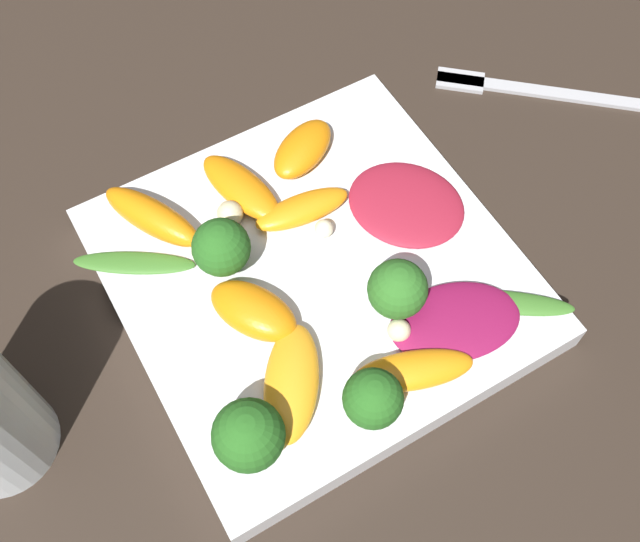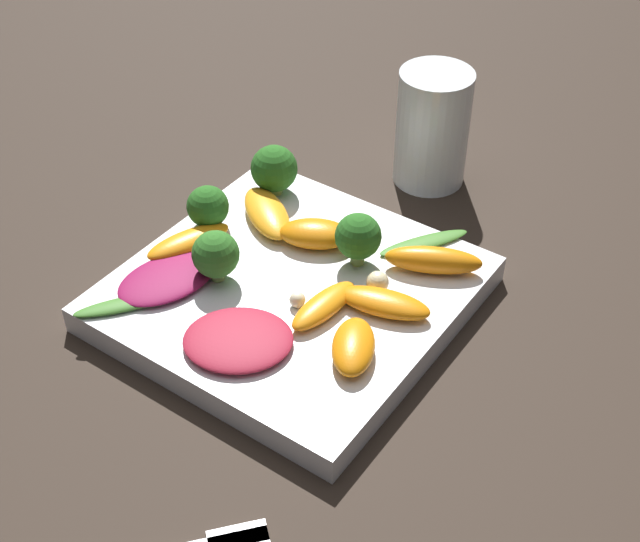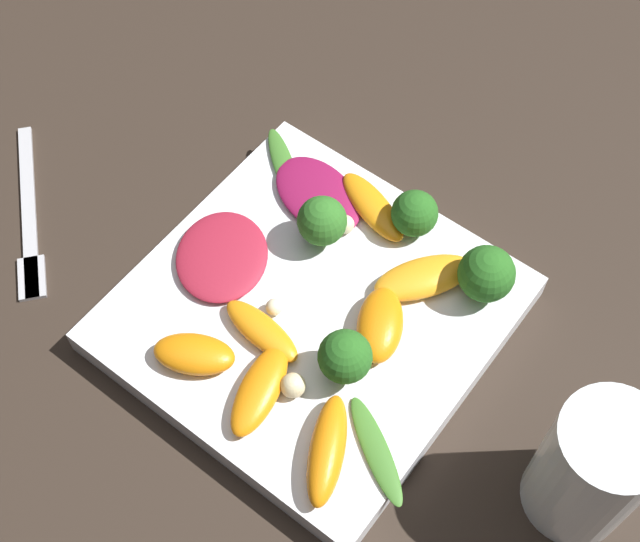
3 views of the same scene
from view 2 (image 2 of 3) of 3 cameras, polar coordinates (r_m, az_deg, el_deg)
name	(u,v)px [view 2 (image 2 of 3)]	position (r m, az deg, el deg)	size (l,w,h in m)	color
ground_plane	(292,304)	(0.73, -1.81, -2.16)	(2.40, 2.40, 0.00)	#2D231C
plate	(292,294)	(0.72, -1.83, -1.46)	(0.25, 0.25, 0.02)	white
drinking_glass	(435,129)	(0.85, 7.37, 9.03)	(0.07, 0.07, 0.11)	white
radicchio_leaf_0	(168,278)	(0.72, -9.72, -0.45)	(0.08, 0.10, 0.01)	maroon
radicchio_leaf_1	(238,340)	(0.66, -5.26, -4.40)	(0.11, 0.10, 0.01)	maroon
orange_segment_0	(188,241)	(0.75, -8.42, 1.88)	(0.05, 0.08, 0.01)	orange
orange_segment_1	(267,213)	(0.77, -3.42, 3.74)	(0.08, 0.07, 0.02)	orange
orange_segment_2	(353,347)	(0.65, 2.15, -4.86)	(0.06, 0.07, 0.02)	orange
orange_segment_3	(433,260)	(0.72, 7.27, 0.70)	(0.08, 0.06, 0.02)	orange
orange_segment_4	(384,303)	(0.68, 4.11, -2.05)	(0.08, 0.05, 0.02)	orange
orange_segment_5	(324,306)	(0.68, 0.24, -2.22)	(0.03, 0.07, 0.01)	orange
orange_segment_6	(316,234)	(0.74, -0.28, 2.40)	(0.07, 0.06, 0.02)	orange
broccoli_floret_0	(274,169)	(0.80, -2.95, 6.53)	(0.04, 0.04, 0.05)	#84AD5B
broccoli_floret_1	(216,255)	(0.71, -6.70, 1.05)	(0.04, 0.04, 0.04)	#84AD5B
broccoli_floret_2	(208,207)	(0.77, -7.19, 4.08)	(0.04, 0.04, 0.04)	#84AD5B
broccoli_floret_3	(358,237)	(0.72, 2.46, 2.19)	(0.04, 0.04, 0.05)	#7A9E51
arugula_sprig_0	(424,243)	(0.75, 6.67, 1.81)	(0.06, 0.08, 0.00)	#3D7528
arugula_sprig_1	(127,304)	(0.71, -12.24, -2.06)	(0.06, 0.08, 0.01)	#3D7528
macadamia_nut_0	(207,258)	(0.73, -7.23, 0.86)	(0.01, 0.01, 0.01)	beige
macadamia_nut_1	(297,299)	(0.69, -1.45, -1.84)	(0.01, 0.01, 0.01)	beige
macadamia_nut_2	(378,282)	(0.70, 3.71, -0.72)	(0.02, 0.02, 0.02)	beige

